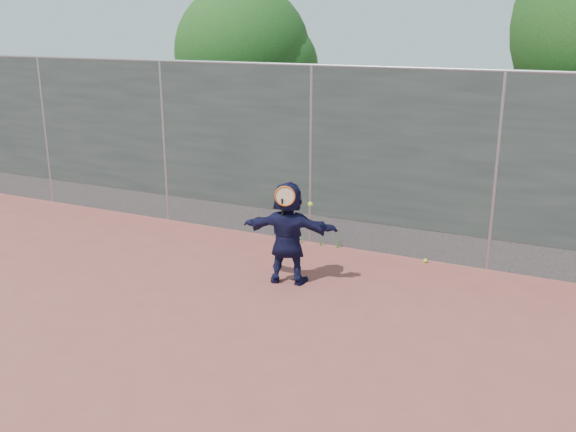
% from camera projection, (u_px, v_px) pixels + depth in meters
% --- Properties ---
extents(ground, '(80.00, 80.00, 0.00)m').
position_uv_depth(ground, '(198.00, 322.00, 8.16)').
color(ground, '#9E4C42').
rests_on(ground, ground).
extents(player, '(1.46, 0.73, 1.51)m').
position_uv_depth(player, '(288.00, 233.00, 9.22)').
color(player, '#141437').
rests_on(player, ground).
extents(ball_ground, '(0.07, 0.07, 0.07)m').
position_uv_depth(ball_ground, '(426.00, 261.00, 10.17)').
color(ball_ground, '#B3E332').
rests_on(ball_ground, ground).
extents(fence, '(20.00, 0.06, 3.03)m').
position_uv_depth(fence, '(311.00, 152.00, 10.72)').
color(fence, '#38423D').
rests_on(fence, ground).
extents(swing_action, '(0.53, 0.17, 0.51)m').
position_uv_depth(swing_action, '(287.00, 198.00, 8.86)').
color(swing_action, '#BE5811').
rests_on(swing_action, ground).
extents(tree_left, '(3.15, 3.00, 4.53)m').
position_uv_depth(tree_left, '(250.00, 57.00, 14.15)').
color(tree_left, '#382314').
rests_on(tree_left, ground).
extents(weed_clump, '(0.68, 0.07, 0.30)m').
position_uv_depth(weed_clump, '(323.00, 238.00, 10.91)').
color(weed_clump, '#387226').
rests_on(weed_clump, ground).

